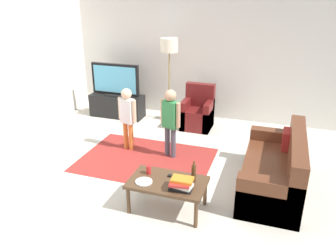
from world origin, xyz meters
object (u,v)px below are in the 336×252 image
Objects in this scene: tv_stand at (117,106)px; soda_can at (149,170)px; tv at (115,80)px; plate at (144,182)px; armchair at (198,114)px; couch at (278,171)px; floor_lamp at (169,50)px; bottle at (194,173)px; child_center at (170,117)px; tv_remote at (174,177)px; book_stack at (181,184)px; coffee_table at (167,184)px; child_near_tv at (127,114)px.

soda_can is at bearing -56.29° from tv_stand.
tv is 5.00× the size of plate.
armchair is at bearing -1.20° from tv_stand.
floor_lamp is at bearing 137.82° from couch.
floor_lamp is at bearing 113.98° from bottle.
bottle is at bearing -77.21° from armchair.
plate is (1.92, -3.07, 0.18)m from tv_stand.
tv_stand is 0.67× the size of floor_lamp.
tv is 3.63m from plate.
tv is 3.43m from soda_can.
plate is (0.74, -3.22, -1.12)m from floor_lamp.
tv is 3.80m from bottle.
armchair is at bearing -0.56° from tv.
child_center reaches higher than couch.
child_center reaches higher than plate.
tv_remote is 1.42× the size of soda_can.
book_stack is 0.57m from soda_can.
floor_lamp reaches higher than tv.
coffee_table is (0.44, -1.46, -0.35)m from child_center.
tv_remote is 0.35m from soda_can.
book_stack is at bearing -47.59° from child_near_tv.
book_stack is (0.66, -1.58, -0.23)m from child_center.
child_center reaches higher than coffee_table.
book_stack is 0.50m from plate.
tv reaches higher than coffee_table.
armchair is 3.07× the size of bottle.
tv_stand reaches higher than tv_remote.
couch is 10.59× the size of tv_remote.
tv is 4.10m from couch.
bottle is (0.64, -2.81, 0.24)m from armchair.
floor_lamp is (-0.70, 0.19, 1.25)m from armchair.
couch is at bearing -11.43° from child_near_tv.
tv is at bearing -171.71° from floor_lamp.
coffee_table is 0.38m from bottle.
bottle is at bearing -60.61° from child_center.
armchair is 3.03m from plate.
armchair is at bearing 99.60° from tv_remote.
plate is at bearing -156.78° from coffee_table.
book_stack is 1.02× the size of bottle.
couch reaches higher than soda_can.
couch is 1.58× the size of child_near_tv.
child_center reaches higher than tv_remote.
tv is 1.96m from armchair.
child_near_tv is 1.96m from coffee_table.
couch is at bearing 43.73° from book_stack.
bottle is 1.33× the size of plate.
couch is (3.55, -1.97, -0.56)m from tv.
floor_lamp is at bearing 110.96° from book_stack.
bottle is 0.29m from tv_remote.
soda_can is (1.90, -2.85, 0.24)m from tv_stand.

